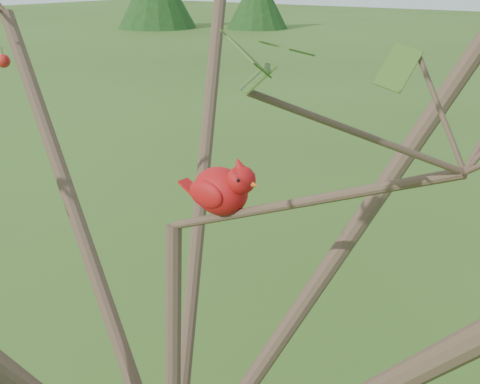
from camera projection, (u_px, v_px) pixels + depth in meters
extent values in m
sphere|color=red|center=(3.00, 61.00, 1.74)|extent=(0.04, 0.04, 0.04)
ellipsoid|color=red|center=(220.00, 191.00, 1.18)|extent=(0.13, 0.10, 0.10)
sphere|color=red|center=(241.00, 180.00, 1.13)|extent=(0.06, 0.06, 0.06)
cone|color=red|center=(239.00, 166.00, 1.13)|extent=(0.04, 0.03, 0.04)
cone|color=#D85914|center=(253.00, 185.00, 1.12)|extent=(0.03, 0.02, 0.02)
ellipsoid|color=black|center=(249.00, 184.00, 1.12)|extent=(0.02, 0.03, 0.03)
cube|color=red|center=(195.00, 192.00, 1.22)|extent=(0.07, 0.03, 0.04)
ellipsoid|color=red|center=(231.00, 184.00, 1.21)|extent=(0.09, 0.03, 0.06)
ellipsoid|color=red|center=(206.00, 194.00, 1.15)|extent=(0.09, 0.03, 0.06)
cylinder|color=#453025|center=(257.00, 1.00, 26.44)|extent=(0.35, 0.35, 2.36)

